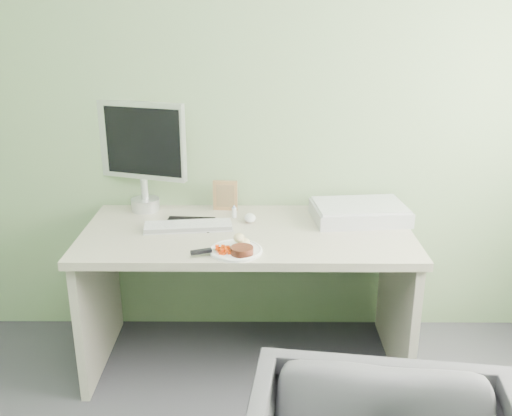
{
  "coord_description": "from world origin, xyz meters",
  "views": [
    {
      "loc": [
        0.06,
        -0.95,
        1.76
      ],
      "look_at": [
        0.04,
        1.5,
        0.89
      ],
      "focal_mm": 40.0,
      "sensor_mm": 36.0,
      "label": 1
    }
  ],
  "objects_px": {
    "plate": "(236,251)",
    "scanner": "(359,213)",
    "desk": "(247,265)",
    "monitor": "(143,150)"
  },
  "relations": [
    {
      "from": "desk",
      "to": "plate",
      "type": "relative_size",
      "value": 6.78
    },
    {
      "from": "desk",
      "to": "plate",
      "type": "height_order",
      "value": "plate"
    },
    {
      "from": "plate",
      "to": "scanner",
      "type": "distance_m",
      "value": 0.74
    },
    {
      "from": "plate",
      "to": "scanner",
      "type": "height_order",
      "value": "scanner"
    },
    {
      "from": "plate",
      "to": "monitor",
      "type": "xyz_separation_m",
      "value": [
        -0.51,
        0.57,
        0.32
      ]
    },
    {
      "from": "desk",
      "to": "scanner",
      "type": "bearing_deg",
      "value": 15.42
    },
    {
      "from": "scanner",
      "to": "monitor",
      "type": "relative_size",
      "value": 0.81
    },
    {
      "from": "plate",
      "to": "scanner",
      "type": "relative_size",
      "value": 0.5
    },
    {
      "from": "desk",
      "to": "scanner",
      "type": "distance_m",
      "value": 0.63
    },
    {
      "from": "monitor",
      "to": "scanner",
      "type": "bearing_deg",
      "value": 9.6
    }
  ]
}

